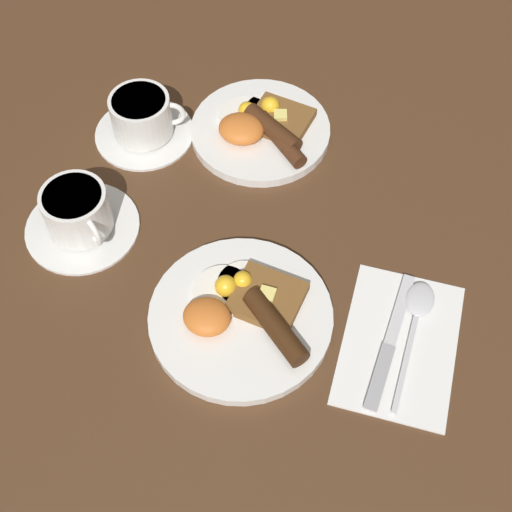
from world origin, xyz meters
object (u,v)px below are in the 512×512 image
object	(u,v)px
teacup_near	(79,215)
knife	(389,347)
breakfast_plate_near	(242,313)
spoon	(417,311)
breakfast_plate_far	(261,128)
teacup_far	(143,120)

from	to	relation	value
teacup_near	knife	world-z (taller)	teacup_near
breakfast_plate_near	teacup_near	bearing A→B (deg)	166.44
breakfast_plate_near	knife	distance (m)	0.19
teacup_near	knife	size ratio (longest dim) A/B	0.80
breakfast_plate_near	spoon	xyz separation A→B (m)	(0.21, 0.08, -0.00)
breakfast_plate_far	knife	size ratio (longest dim) A/B	1.07
breakfast_plate_near	teacup_near	size ratio (longest dim) A/B	1.48
breakfast_plate_near	teacup_far	world-z (taller)	teacup_far
spoon	breakfast_plate_near	bearing A→B (deg)	109.63
knife	spoon	distance (m)	0.07
breakfast_plate_near	spoon	size ratio (longest dim) A/B	1.25
breakfast_plate_far	teacup_far	size ratio (longest dim) A/B	1.41
teacup_near	teacup_far	world-z (taller)	teacup_near
breakfast_plate_near	spoon	bearing A→B (deg)	20.38
teacup_far	teacup_near	bearing A→B (deg)	-92.82
breakfast_plate_near	knife	bearing A→B (deg)	5.30
breakfast_plate_far	teacup_far	bearing A→B (deg)	-161.36
breakfast_plate_near	teacup_near	xyz separation A→B (m)	(-0.26, 0.06, 0.02)
teacup_near	knife	bearing A→B (deg)	-5.75
breakfast_plate_near	spoon	distance (m)	0.23
teacup_near	breakfast_plate_far	bearing A→B (deg)	54.39
breakfast_plate_far	teacup_far	world-z (taller)	teacup_far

